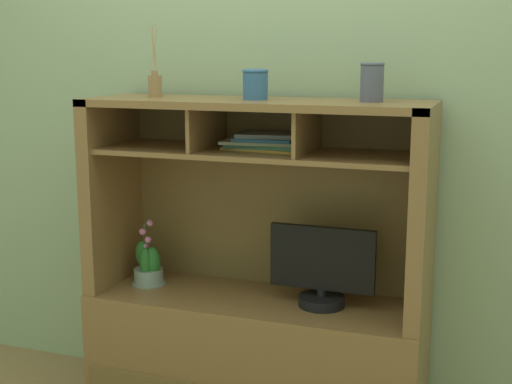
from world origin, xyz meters
The scene contains 9 objects.
back_wall centered at (0.00, 0.27, 1.40)m, with size 6.00×0.02×2.80m, color #99B287.
media_console centered at (0.00, 0.01, 0.43)m, with size 1.39×0.50×1.36m.
tv_monitor centered at (0.28, 0.00, 0.69)m, with size 0.43×0.19×0.33m.
potted_orchid centered at (-0.52, 0.01, 0.59)m, with size 0.12×0.12×0.29m.
potted_fern centered at (-0.51, 0.01, 0.61)m, with size 0.15×0.15×0.19m.
magazine_stack_left centered at (0.03, 0.06, 1.19)m, with size 0.36×0.27×0.07m.
diffuser_bottle centered at (-0.45, 0.01, 1.41)m, with size 0.06×0.06×0.29m.
ceramic_vase centered at (0.00, -0.01, 1.42)m, with size 0.10×0.10×0.12m.
accent_vase centered at (0.45, 0.03, 1.44)m, with size 0.09×0.09×0.15m.
Camera 1 is at (0.95, -2.63, 1.54)m, focal length 49.41 mm.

